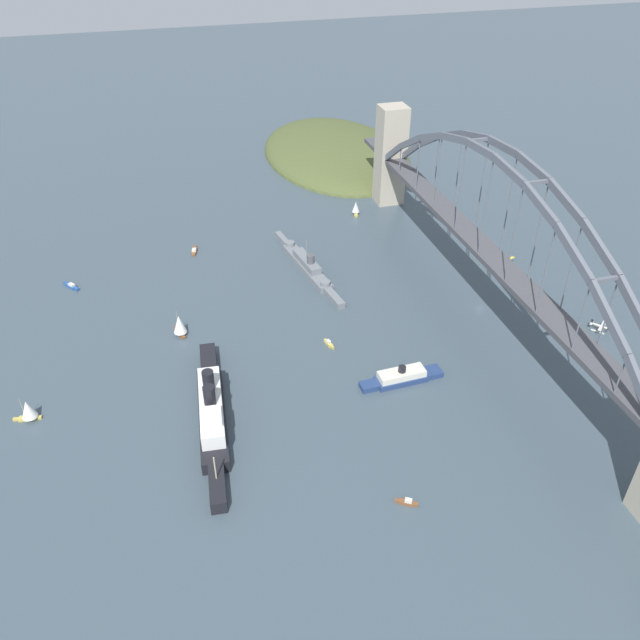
# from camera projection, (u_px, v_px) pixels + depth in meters

# --- Properties ---
(ground_plane) EXTENTS (1400.00, 1400.00, 0.00)m
(ground_plane) POSITION_uv_depth(u_px,v_px,m) (479.00, 308.00, 304.18)
(ground_plane) COLOR #3D4C56
(harbor_arch_bridge) EXTENTS (309.71, 15.98, 76.92)m
(harbor_arch_bridge) POSITION_uv_depth(u_px,v_px,m) (490.00, 249.00, 285.65)
(harbor_arch_bridge) COLOR #ADA38E
(harbor_arch_bridge) RESTS_ON ground
(headland_east_shore) EXTENTS (153.66, 100.96, 26.05)m
(headland_east_shore) POSITION_uv_depth(u_px,v_px,m) (338.00, 156.00, 464.55)
(headland_east_shore) COLOR #4C562D
(headland_east_shore) RESTS_ON ground
(ocean_liner) EXTENTS (86.09, 14.34, 19.20)m
(ocean_liner) POSITION_uv_depth(u_px,v_px,m) (212.00, 411.00, 238.61)
(ocean_liner) COLOR black
(ocean_liner) RESTS_ON ground
(naval_cruiser) EXTENTS (80.72, 16.63, 16.83)m
(naval_cruiser) POSITION_uv_depth(u_px,v_px,m) (307.00, 266.00, 330.77)
(naval_cruiser) COLOR slate
(naval_cruiser) RESTS_ON ground
(harbor_ferry_steamer) EXTENTS (8.68, 35.43, 7.67)m
(harbor_ferry_steamer) POSITION_uv_depth(u_px,v_px,m) (402.00, 377.00, 259.39)
(harbor_ferry_steamer) COLOR navy
(harbor_ferry_steamer) RESTS_ON ground
(seaplane_taxiing_near_bridge) EXTENTS (8.75, 11.07, 4.95)m
(seaplane_taxiing_near_bridge) POSITION_uv_depth(u_px,v_px,m) (505.00, 262.00, 335.55)
(seaplane_taxiing_near_bridge) COLOR #B7B7B2
(seaplane_taxiing_near_bridge) RESTS_ON ground
(seaplane_second_in_formation) EXTENTS (8.73, 8.78, 4.77)m
(seaplane_second_in_formation) POSITION_uv_depth(u_px,v_px,m) (600.00, 327.00, 287.89)
(seaplane_second_in_formation) COLOR #B7B7B2
(seaplane_second_in_formation) RESTS_ON ground
(small_boat_0) EXTENTS (7.31, 3.02, 2.21)m
(small_boat_0) POSITION_uv_depth(u_px,v_px,m) (329.00, 343.00, 280.03)
(small_boat_0) COLOR gold
(small_boat_0) RESTS_ON ground
(small_boat_1) EXTENTS (4.98, 7.26, 2.43)m
(small_boat_1) POSITION_uv_depth(u_px,v_px,m) (407.00, 502.00, 209.92)
(small_boat_1) COLOR brown
(small_boat_1) RESTS_ON ground
(small_boat_2) EXTENTS (6.60, 10.57, 10.24)m
(small_boat_2) POSITION_uv_depth(u_px,v_px,m) (28.00, 410.00, 240.06)
(small_boat_2) COLOR gold
(small_boat_2) RESTS_ON ground
(small_boat_3) EXTENTS (10.71, 7.30, 11.77)m
(small_boat_3) POSITION_uv_depth(u_px,v_px,m) (179.00, 325.00, 283.62)
(small_boat_3) COLOR brown
(small_boat_3) RESTS_ON ground
(small_boat_4) EXTENTS (8.15, 5.40, 9.34)m
(small_boat_4) POSITION_uv_depth(u_px,v_px,m) (356.00, 208.00, 383.79)
(small_boat_4) COLOR gold
(small_boat_4) RESTS_ON ground
(small_boat_5) EXTENTS (11.25, 4.09, 1.96)m
(small_boat_5) POSITION_uv_depth(u_px,v_px,m) (194.00, 251.00, 348.09)
(small_boat_5) COLOR brown
(small_boat_5) RESTS_ON ground
(small_boat_6) EXTENTS (10.12, 8.19, 2.26)m
(small_boat_6) POSITION_uv_depth(u_px,v_px,m) (71.00, 286.00, 318.46)
(small_boat_6) COLOR #234C8C
(small_boat_6) RESTS_ON ground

